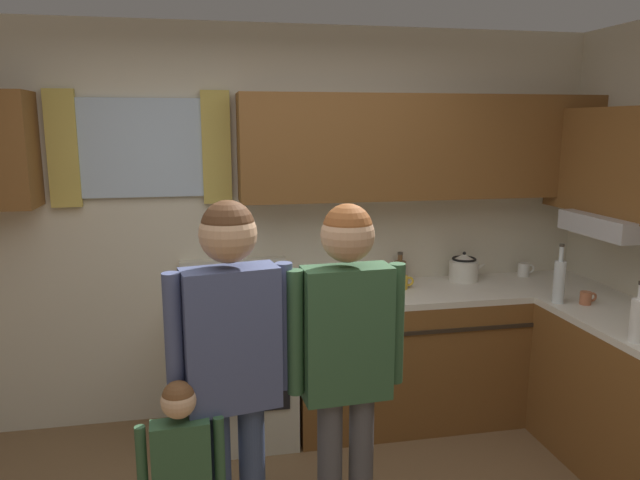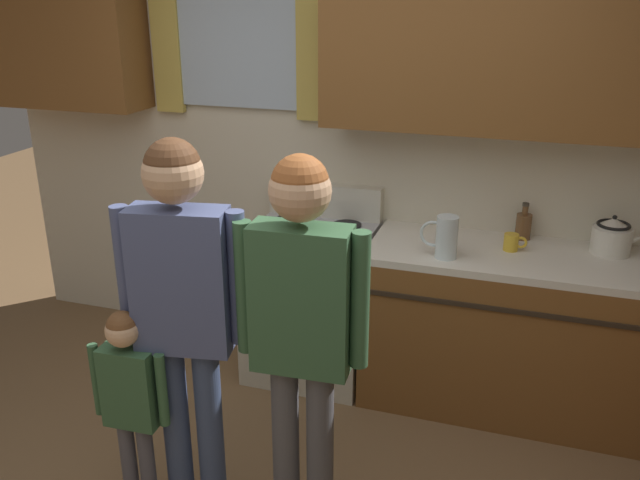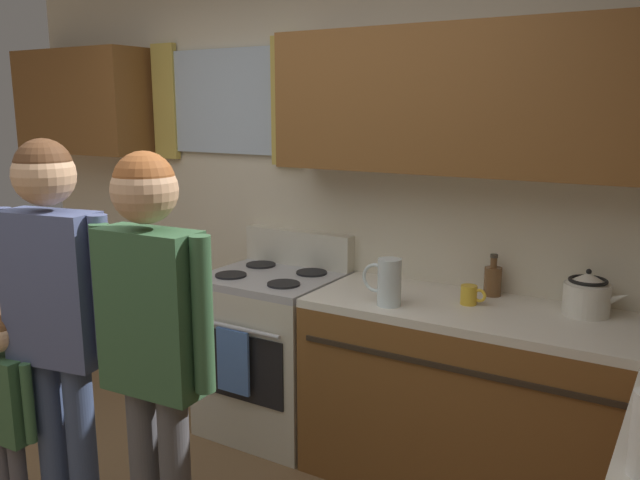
# 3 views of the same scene
# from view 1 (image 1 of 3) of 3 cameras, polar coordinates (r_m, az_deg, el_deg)

# --- Properties ---
(back_wall_unit) EXTENTS (4.60, 0.42, 2.60)m
(back_wall_unit) POSITION_cam_1_polar(r_m,az_deg,el_deg) (3.92, -4.77, 4.14)
(back_wall_unit) COLOR beige
(back_wall_unit) RESTS_ON ground
(kitchen_counter_run) EXTENTS (2.11, 2.17, 0.90)m
(kitchen_counter_run) POSITION_cam_1_polar(r_m,az_deg,el_deg) (3.97, 19.07, -12.16)
(kitchen_counter_run) COLOR brown
(kitchen_counter_run) RESTS_ON ground
(stove_oven) EXTENTS (0.69, 0.67, 1.10)m
(stove_oven) POSITION_cam_1_polar(r_m,az_deg,el_deg) (3.90, -7.87, -11.80)
(stove_oven) COLOR beige
(stove_oven) RESTS_ON ground
(bottle_tall_clear) EXTENTS (0.07, 0.07, 0.37)m
(bottle_tall_clear) POSITION_cam_1_polar(r_m,az_deg,el_deg) (3.90, 21.98, -3.61)
(bottle_tall_clear) COLOR silver
(bottle_tall_clear) RESTS_ON kitchen_counter_run
(bottle_milk_white) EXTENTS (0.08, 0.08, 0.31)m
(bottle_milk_white) POSITION_cam_1_polar(r_m,az_deg,el_deg) (3.38, 28.24, -6.70)
(bottle_milk_white) COLOR white
(bottle_milk_white) RESTS_ON kitchen_counter_run
(bottle_squat_brown) EXTENTS (0.08, 0.08, 0.21)m
(bottle_squat_brown) POSITION_cam_1_polar(r_m,az_deg,el_deg) (4.16, 7.67, -2.89)
(bottle_squat_brown) COLOR brown
(bottle_squat_brown) RESTS_ON kitchen_counter_run
(mug_mustard_yellow) EXTENTS (0.12, 0.08, 0.09)m
(mug_mustard_yellow) POSITION_cam_1_polar(r_m,az_deg,el_deg) (3.98, 7.94, -4.04)
(mug_mustard_yellow) COLOR gold
(mug_mustard_yellow) RESTS_ON kitchen_counter_run
(cup_terracotta) EXTENTS (0.11, 0.07, 0.08)m
(cup_terracotta) POSITION_cam_1_polar(r_m,az_deg,el_deg) (3.96, 24.20, -5.09)
(cup_terracotta) COLOR #B76642
(cup_terracotta) RESTS_ON kitchen_counter_run
(mug_ceramic_white) EXTENTS (0.13, 0.08, 0.09)m
(mug_ceramic_white) POSITION_cam_1_polar(r_m,az_deg,el_deg) (4.51, 19.00, -2.69)
(mug_ceramic_white) COLOR white
(mug_ceramic_white) RESTS_ON kitchen_counter_run
(stovetop_kettle) EXTENTS (0.27, 0.20, 0.21)m
(stovetop_kettle) POSITION_cam_1_polar(r_m,az_deg,el_deg) (4.25, 13.64, -2.56)
(stovetop_kettle) COLOR silver
(stovetop_kettle) RESTS_ON kitchen_counter_run
(water_pitcher) EXTENTS (0.19, 0.11, 0.22)m
(water_pitcher) POSITION_cam_1_polar(r_m,az_deg,el_deg) (3.67, 4.27, -4.16)
(water_pitcher) COLOR silver
(water_pitcher) RESTS_ON kitchen_counter_run
(adult_holding_child) EXTENTS (0.52, 0.23, 1.69)m
(adult_holding_child) POSITION_cam_1_polar(r_m,az_deg,el_deg) (2.47, -8.48, -10.72)
(adult_holding_child) COLOR #38476B
(adult_holding_child) RESTS_ON ground
(adult_in_plaid) EXTENTS (0.51, 0.22, 1.66)m
(adult_in_plaid) POSITION_cam_1_polar(r_m,az_deg,el_deg) (2.56, 2.57, -10.22)
(adult_in_plaid) COLOR #4C4C51
(adult_in_plaid) RESTS_ON ground
(small_child) EXTENTS (0.34, 0.14, 1.01)m
(small_child) POSITION_cam_1_polar(r_m,az_deg,el_deg) (2.56, -13.11, -20.81)
(small_child) COLOR #4C4C56
(small_child) RESTS_ON ground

